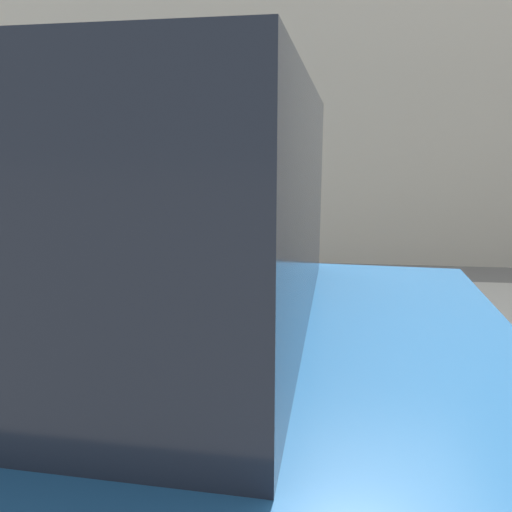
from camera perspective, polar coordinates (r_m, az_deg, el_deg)
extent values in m
plane|color=slate|center=(2.69, 0.68, -25.83)|extent=(60.00, 60.00, 0.00)
cube|color=#BCB7AD|center=(4.59, 3.47, -7.76)|extent=(24.00, 2.80, 0.14)
cube|color=beige|center=(7.32, 5.13, 24.29)|extent=(24.00, 0.30, 6.29)
cylinder|color=slate|center=(3.26, 0.00, -6.37)|extent=(0.06, 0.06, 0.94)
cube|color=black|center=(3.11, 0.00, 4.95)|extent=(0.17, 0.13, 0.35)
cube|color=gray|center=(3.04, -0.15, 5.27)|extent=(0.09, 0.01, 0.12)
cylinder|color=black|center=(3.09, 0.00, 9.19)|extent=(0.19, 0.10, 0.19)
cylinder|color=black|center=(2.80, 2.70, -16.19)|extent=(0.66, 0.26, 0.64)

